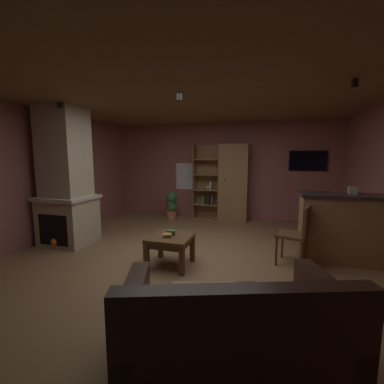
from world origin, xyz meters
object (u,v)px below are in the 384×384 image
(leather_couch, at_px, (233,332))
(kitchen_bar_counter, at_px, (350,228))
(potted_floor_plant, at_px, (171,204))
(stone_fireplace, at_px, (66,184))
(coffee_table, at_px, (170,242))
(bookshelf_cabinet, at_px, (230,183))
(table_book_0, at_px, (170,234))
(table_book_2, at_px, (171,231))
(dining_chair, at_px, (298,231))
(wall_mounted_tv, at_px, (308,161))
(tissue_box, at_px, (353,190))
(table_book_1, at_px, (167,235))

(leather_couch, bearing_deg, kitchen_bar_counter, 60.30)
(leather_couch, bearing_deg, potted_floor_plant, 116.48)
(stone_fireplace, xyz_separation_m, coffee_table, (2.23, -0.41, -0.77))
(bookshelf_cabinet, height_order, table_book_0, bookshelf_cabinet)
(table_book_2, bearing_deg, coffee_table, -82.97)
(table_book_2, distance_m, dining_chair, 1.91)
(potted_floor_plant, distance_m, wall_mounted_tv, 3.58)
(tissue_box, bearing_deg, bookshelf_cabinet, 136.77)
(kitchen_bar_counter, xyz_separation_m, wall_mounted_tv, (-0.34, 2.35, 1.01))
(tissue_box, height_order, leather_couch, tissue_box)
(tissue_box, xyz_separation_m, table_book_2, (-2.65, -0.96, -0.60))
(coffee_table, bearing_deg, table_book_2, 97.03)
(table_book_2, bearing_deg, kitchen_bar_counter, 18.66)
(leather_couch, bearing_deg, table_book_2, 124.15)
(stone_fireplace, xyz_separation_m, potted_floor_plant, (1.17, 2.39, -0.75))
(leather_couch, relative_size, potted_floor_plant, 2.55)
(tissue_box, xyz_separation_m, wall_mounted_tv, (-0.35, 2.28, 0.43))
(dining_chair, bearing_deg, tissue_box, 30.03)
(table_book_0, bearing_deg, tissue_box, 19.79)
(leather_couch, xyz_separation_m, table_book_1, (-1.17, 1.58, 0.20))
(dining_chair, xyz_separation_m, wall_mounted_tv, (0.45, 2.75, 1.02))
(tissue_box, xyz_separation_m, leather_couch, (-1.49, -2.67, -0.82))
(table_book_1, relative_size, dining_chair, 0.13)
(bookshelf_cabinet, relative_size, leather_couch, 1.05)
(stone_fireplace, relative_size, potted_floor_plant, 3.44)
(kitchen_bar_counter, bearing_deg, leather_couch, -119.70)
(bookshelf_cabinet, relative_size, dining_chair, 2.13)
(bookshelf_cabinet, distance_m, table_book_2, 3.09)
(stone_fireplace, xyz_separation_m, leather_couch, (3.38, -2.05, -0.84))
(bookshelf_cabinet, relative_size, kitchen_bar_counter, 1.30)
(table_book_0, bearing_deg, bookshelf_cabinet, 81.22)
(bookshelf_cabinet, xyz_separation_m, dining_chair, (1.39, -2.54, -0.44))
(table_book_1, bearing_deg, stone_fireplace, 167.90)
(bookshelf_cabinet, relative_size, table_book_0, 14.98)
(kitchen_bar_counter, distance_m, table_book_2, 2.79)
(coffee_table, bearing_deg, stone_fireplace, 169.52)
(bookshelf_cabinet, relative_size, potted_floor_plant, 2.67)
(leather_couch, distance_m, potted_floor_plant, 4.96)
(wall_mounted_tv, bearing_deg, leather_couch, -102.96)
(table_book_0, xyz_separation_m, dining_chair, (1.86, 0.49, 0.06))
(coffee_table, distance_m, table_book_2, 0.17)
(kitchen_bar_counter, xyz_separation_m, coffee_table, (-2.63, -0.96, -0.17))
(table_book_0, height_order, dining_chair, dining_chair)
(table_book_2, bearing_deg, potted_floor_plant, 111.10)
(tissue_box, relative_size, dining_chair, 0.13)
(dining_chair, bearing_deg, table_book_0, -165.15)
(table_book_0, xyz_separation_m, table_book_2, (0.02, 0.00, 0.05))
(leather_couch, bearing_deg, table_book_1, 126.54)
(leather_couch, relative_size, table_book_1, 15.28)
(tissue_box, distance_m, table_book_2, 2.88)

